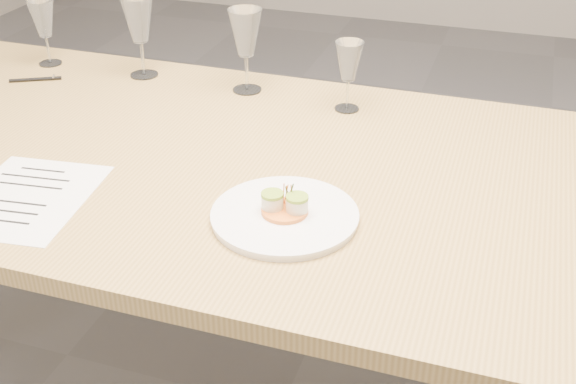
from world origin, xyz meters
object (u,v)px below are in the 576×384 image
(ballpoint_pen, at_px, (36,79))
(wine_glass_0, at_px, (43,20))
(wine_glass_2, at_px, (245,35))
(dinner_plate, at_px, (285,214))
(wine_glass_3, at_px, (349,63))
(wine_glass_1, at_px, (139,21))
(recipe_sheet, at_px, (26,198))
(dining_table, at_px, (279,192))

(ballpoint_pen, height_order, wine_glass_0, wine_glass_0)
(wine_glass_2, bearing_deg, dinner_plate, -62.49)
(ballpoint_pen, distance_m, wine_glass_3, 0.87)
(dinner_plate, bearing_deg, wine_glass_1, 136.33)
(wine_glass_0, xyz_separation_m, wine_glass_3, (0.90, -0.04, -0.01))
(wine_glass_1, relative_size, wine_glass_3, 1.25)
(ballpoint_pen, xyz_separation_m, wine_glass_2, (0.58, 0.12, 0.15))
(wine_glass_0, height_order, wine_glass_3, wine_glass_0)
(ballpoint_pen, bearing_deg, recipe_sheet, -84.32)
(wine_glass_1, bearing_deg, ballpoint_pen, -153.58)
(ballpoint_pen, bearing_deg, dining_table, -45.22)
(dinner_plate, relative_size, recipe_sheet, 0.84)
(wine_glass_0, bearing_deg, ballpoint_pen, -73.03)
(dining_table, distance_m, wine_glass_0, 0.93)
(wine_glass_3, bearing_deg, ballpoint_pen, -174.39)
(wine_glass_2, bearing_deg, recipe_sheet, -108.53)
(ballpoint_pen, height_order, wine_glass_2, wine_glass_2)
(wine_glass_0, bearing_deg, wine_glass_3, -2.69)
(wine_glass_3, bearing_deg, wine_glass_0, 177.31)
(recipe_sheet, bearing_deg, dining_table, 26.62)
(recipe_sheet, bearing_deg, ballpoint_pen, 116.67)
(recipe_sheet, xyz_separation_m, wine_glass_2, (0.22, 0.66, 0.15))
(wine_glass_0, bearing_deg, dining_table, -24.37)
(dining_table, distance_m, recipe_sheet, 0.53)
(wine_glass_2, bearing_deg, dining_table, -59.61)
(ballpoint_pen, bearing_deg, wine_glass_3, -22.10)
(wine_glass_2, height_order, wine_glass_3, wine_glass_2)
(dining_table, relative_size, wine_glass_3, 13.61)
(wine_glass_0, xyz_separation_m, wine_glass_1, (0.30, 0.00, 0.02))
(dining_table, xyz_separation_m, dinner_plate, (0.08, -0.20, 0.08))
(wine_glass_1, bearing_deg, dinner_plate, -43.67)
(dinner_plate, bearing_deg, recipe_sheet, -170.49)
(dinner_plate, bearing_deg, wine_glass_3, 91.61)
(wine_glass_2, relative_size, wine_glass_3, 1.24)
(wine_glass_1, bearing_deg, dining_table, -35.74)
(wine_glass_0, xyz_separation_m, wine_glass_2, (0.61, -0.01, 0.02))
(wine_glass_1, bearing_deg, wine_glass_3, -4.48)
(dinner_plate, height_order, ballpoint_pen, dinner_plate)
(wine_glass_0, height_order, wine_glass_2, wine_glass_2)
(wine_glass_0, relative_size, wine_glass_2, 0.85)
(wine_glass_0, bearing_deg, wine_glass_1, 0.86)
(ballpoint_pen, xyz_separation_m, wine_glass_3, (0.86, 0.08, 0.12))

